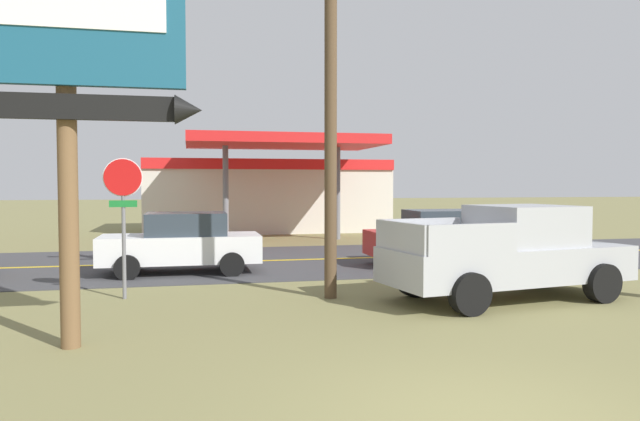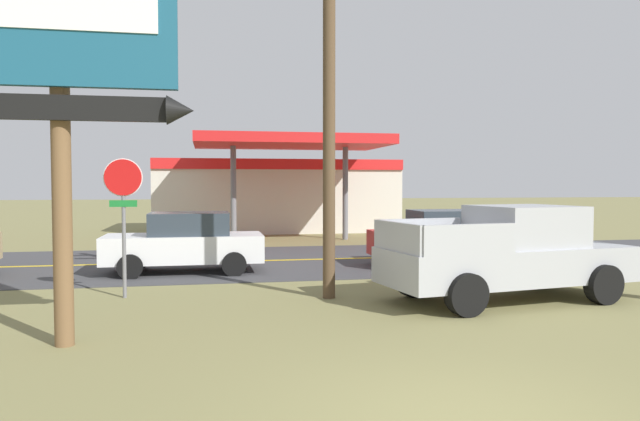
{
  "view_description": "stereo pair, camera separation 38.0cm",
  "coord_description": "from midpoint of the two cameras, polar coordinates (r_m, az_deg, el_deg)",
  "views": [
    {
      "loc": [
        -2.95,
        -5.35,
        2.42
      ],
      "look_at": [
        0.0,
        8.0,
        1.8
      ],
      "focal_mm": 33.36,
      "sensor_mm": 36.0,
      "label": 1
    },
    {
      "loc": [
        -2.57,
        -5.42,
        2.42
      ],
      "look_at": [
        0.0,
        8.0,
        1.8
      ],
      "focal_mm": 33.36,
      "sensor_mm": 36.0,
      "label": 2
    }
  ],
  "objects": [
    {
      "name": "gas_station",
      "position": [
        30.86,
        -3.96,
        1.7
      ],
      "size": [
        12.0,
        11.5,
        4.4
      ],
      "color": "beige",
      "rests_on": "ground"
    },
    {
      "name": "motel_sign",
      "position": [
        9.55,
        -22.5,
        14.49
      ],
      "size": [
        3.63,
        0.54,
        6.44
      ],
      "color": "brown",
      "rests_on": "ground"
    },
    {
      "name": "car_red_far_lane",
      "position": [
        17.92,
        12.45,
        -2.56
      ],
      "size": [
        4.2,
        2.0,
        1.64
      ],
      "color": "red",
      "rests_on": "ground"
    },
    {
      "name": "pickup_silver_parked_on_lawn",
      "position": [
        12.96,
        18.46,
        -3.99
      ],
      "size": [
        5.45,
        2.86,
        1.96
      ],
      "color": "#A8AAAF",
      "rests_on": "ground"
    },
    {
      "name": "car_white_mid_lane",
      "position": [
        16.47,
        -12.14,
        -3.0
      ],
      "size": [
        4.2,
        2.0,
        1.64
      ],
      "color": "silver",
      "rests_on": "ground"
    },
    {
      "name": "road_centre_line",
      "position": [
        18.74,
        -2.31,
        -4.76
      ],
      "size": [
        126.0,
        0.2,
        0.01
      ],
      "primitive_type": "cube",
      "color": "gold",
      "rests_on": "road_asphalt"
    },
    {
      "name": "stop_sign",
      "position": [
        13.09,
        -17.56,
        0.75
      ],
      "size": [
        0.8,
        0.08,
        2.95
      ],
      "color": "slate",
      "rests_on": "ground"
    },
    {
      "name": "road_asphalt",
      "position": [
        18.75,
        -2.31,
        -4.8
      ],
      "size": [
        140.0,
        8.0,
        0.02
      ],
      "primitive_type": "cube",
      "color": "#3D3D3F",
      "rests_on": "ground"
    },
    {
      "name": "utility_pole",
      "position": [
        12.65,
        1.76,
        12.39
      ],
      "size": [
        2.14,
        0.26,
        8.49
      ],
      "color": "brown",
      "rests_on": "ground"
    }
  ]
}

